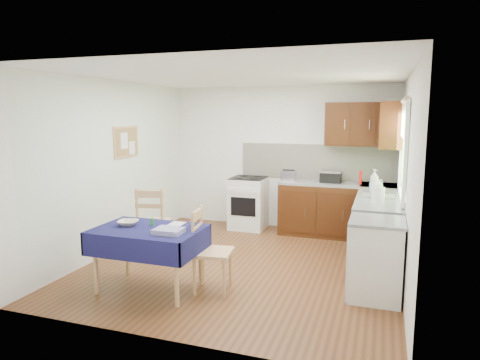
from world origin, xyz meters
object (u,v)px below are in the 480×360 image
(chair_far, at_px, (153,219))
(toaster, at_px, (289,175))
(dish_rack, at_px, (378,195))
(dining_table, at_px, (149,237))
(sandwich_press, at_px, (331,176))
(chair_near, at_px, (209,248))
(kettle, at_px, (378,194))

(chair_far, height_order, toaster, toaster)
(chair_far, distance_m, dish_rack, 3.17)
(toaster, height_order, dish_rack, dish_rack)
(dish_rack, bearing_deg, toaster, 144.51)
(dining_table, bearing_deg, sandwich_press, 82.95)
(sandwich_press, bearing_deg, toaster, -161.85)
(chair_far, distance_m, chair_near, 1.54)
(dish_rack, relative_size, kettle, 1.61)
(sandwich_press, bearing_deg, dining_table, -104.82)
(dining_table, height_order, dish_rack, dish_rack)
(sandwich_press, bearing_deg, kettle, -48.08)
(chair_far, relative_size, sandwich_press, 2.95)
(sandwich_press, relative_size, kettle, 1.23)
(toaster, height_order, kettle, kettle)
(dining_table, distance_m, chair_near, 0.70)
(chair_near, bearing_deg, sandwich_press, -28.06)
(dining_table, distance_m, dish_rack, 3.10)
(chair_far, xyz_separation_m, dish_rack, (3.05, 0.77, 0.40))
(chair_near, relative_size, kettle, 3.52)
(dish_rack, bearing_deg, chair_far, -165.89)
(dining_table, xyz_separation_m, dish_rack, (2.45, 1.87, 0.30))
(chair_far, height_order, dish_rack, dish_rack)
(toaster, relative_size, kettle, 0.90)
(dining_table, distance_m, kettle, 2.88)
(dish_rack, bearing_deg, kettle, -89.96)
(dish_rack, height_order, kettle, kettle)
(chair_far, bearing_deg, chair_near, 130.13)
(dining_table, xyz_separation_m, toaster, (0.99, 2.92, 0.36))
(toaster, bearing_deg, kettle, -53.91)
(chair_near, xyz_separation_m, toaster, (0.33, 2.71, 0.48))
(chair_near, xyz_separation_m, kettle, (1.80, 1.25, 0.51))
(toaster, xyz_separation_m, dish_rack, (1.47, -1.04, -0.06))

